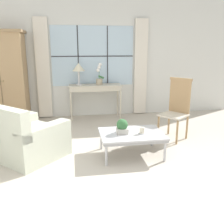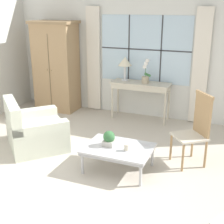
{
  "view_description": "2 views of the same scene",
  "coord_description": "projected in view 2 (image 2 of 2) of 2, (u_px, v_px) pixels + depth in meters",
  "views": [
    {
      "loc": [
        -0.51,
        -3.08,
        1.66
      ],
      "look_at": [
        0.07,
        0.58,
        0.69
      ],
      "focal_mm": 40.0,
      "sensor_mm": 36.0,
      "label": 1
    },
    {
      "loc": [
        1.84,
        -3.38,
        2.35
      ],
      "look_at": [
        0.18,
        0.71,
        0.82
      ],
      "focal_mm": 50.0,
      "sensor_mm": 36.0,
      "label": 2
    }
  ],
  "objects": [
    {
      "name": "ground_plane",
      "position": [
        81.0,
        181.0,
        4.38
      ],
      "size": [
        14.0,
        14.0,
        0.0
      ],
      "primitive_type": "plane",
      "color": "#BCB2A3"
    },
    {
      "name": "pillar_candle",
      "position": [
        127.0,
        148.0,
        4.44
      ],
      "size": [
        0.1,
        0.1,
        0.11
      ],
      "color": "silver",
      "rests_on": "coffee_table"
    },
    {
      "name": "coffee_table",
      "position": [
        118.0,
        150.0,
        4.58
      ],
      "size": [
        0.98,
        0.72,
        0.37
      ],
      "color": "#BCBCC1",
      "rests_on": "ground_plane"
    },
    {
      "name": "console_table",
      "position": [
        141.0,
        87.0,
        6.53
      ],
      "size": [
        1.23,
        0.43,
        0.81
      ],
      "color": "beige",
      "rests_on": "ground_plane"
    },
    {
      "name": "potted_orchid",
      "position": [
        146.0,
        74.0,
        6.39
      ],
      "size": [
        0.19,
        0.15,
        0.51
      ],
      "color": "tan",
      "rests_on": "console_table"
    },
    {
      "name": "armoire",
      "position": [
        56.0,
        66.0,
        7.09
      ],
      "size": [
        1.01,
        0.63,
        2.01
      ],
      "color": "tan",
      "rests_on": "ground_plane"
    },
    {
      "name": "armchair_upholstered",
      "position": [
        35.0,
        132.0,
        5.35
      ],
      "size": [
        1.33,
        1.33,
        0.86
      ],
      "color": "beige",
      "rests_on": "ground_plane"
    },
    {
      "name": "table_lamp",
      "position": [
        125.0,
        62.0,
        6.53
      ],
      "size": [
        0.29,
        0.29,
        0.5
      ],
      "color": "silver",
      "rests_on": "console_table"
    },
    {
      "name": "wall_back_windowed",
      "position": [
        145.0,
        52.0,
        6.57
      ],
      "size": [
        7.2,
        0.14,
        2.8
      ],
      "color": "silver",
      "rests_on": "ground_plane"
    },
    {
      "name": "potted_plant_small",
      "position": [
        109.0,
        139.0,
        4.59
      ],
      "size": [
        0.17,
        0.17,
        0.23
      ],
      "color": "#BCB7AD",
      "rests_on": "coffee_table"
    },
    {
      "name": "side_chair_wooden",
      "position": [
        196.0,
        126.0,
        4.7
      ],
      "size": [
        0.62,
        0.62,
        1.12
      ],
      "color": "beige",
      "rests_on": "ground_plane"
    }
  ]
}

